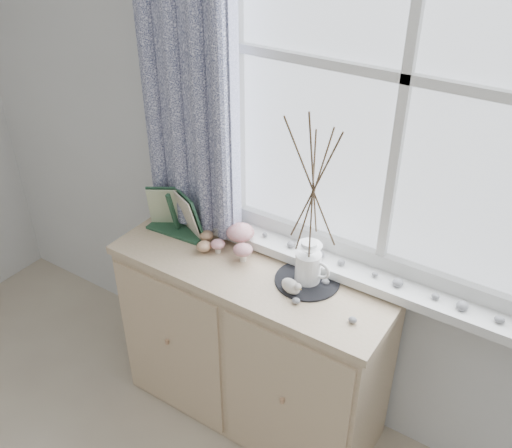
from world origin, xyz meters
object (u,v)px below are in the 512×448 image
object	(u,v)px
sideboard	(252,343)
toadstool_cluster	(238,238)
botanical_book	(171,214)
twig_pitcher	(313,184)

from	to	relation	value
sideboard	toadstool_cluster	distance (m)	0.51
botanical_book	toadstool_cluster	world-z (taller)	botanical_book
twig_pitcher	sideboard	bearing A→B (deg)	-168.73
sideboard	twig_pitcher	size ratio (longest dim) A/B	1.59
toadstool_cluster	twig_pitcher	world-z (taller)	twig_pitcher
botanical_book	sideboard	bearing A→B (deg)	-4.99
botanical_book	twig_pitcher	distance (m)	0.73
botanical_book	twig_pitcher	world-z (taller)	twig_pitcher
toadstool_cluster	twig_pitcher	distance (m)	0.50
botanical_book	toadstool_cluster	size ratio (longest dim) A/B	1.62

